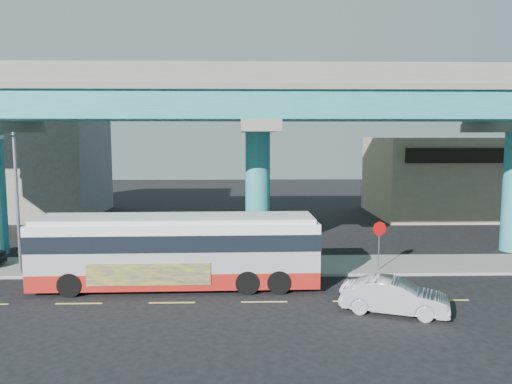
{
  "coord_description": "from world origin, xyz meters",
  "views": [
    {
      "loc": [
        -0.93,
        -21.26,
        7.21
      ],
      "look_at": [
        -0.24,
        4.0,
        4.33
      ],
      "focal_mm": 35.0,
      "sensor_mm": 36.0,
      "label": 1
    }
  ],
  "objects_px": {
    "transit_bus": "(177,248)",
    "stop_sign": "(379,235)",
    "sedan": "(394,296)",
    "street_lamp": "(11,183)"
  },
  "relations": [
    {
      "from": "transit_bus",
      "to": "stop_sign",
      "type": "height_order",
      "value": "transit_bus"
    },
    {
      "from": "transit_bus",
      "to": "stop_sign",
      "type": "distance_m",
      "value": 10.49
    },
    {
      "from": "sedan",
      "to": "stop_sign",
      "type": "xyz_separation_m",
      "value": [
        1.0,
        5.99,
        1.32
      ]
    },
    {
      "from": "transit_bus",
      "to": "stop_sign",
      "type": "relative_size",
      "value": 5.16
    },
    {
      "from": "sedan",
      "to": "transit_bus",
      "type": "bearing_deg",
      "value": 88.23
    },
    {
      "from": "street_lamp",
      "to": "stop_sign",
      "type": "relative_size",
      "value": 2.78
    },
    {
      "from": "sedan",
      "to": "street_lamp",
      "type": "relative_size",
      "value": 0.63
    },
    {
      "from": "transit_bus",
      "to": "stop_sign",
      "type": "bearing_deg",
      "value": 11.11
    },
    {
      "from": "street_lamp",
      "to": "stop_sign",
      "type": "xyz_separation_m",
      "value": [
        18.53,
        0.72,
        -2.85
      ]
    },
    {
      "from": "street_lamp",
      "to": "stop_sign",
      "type": "height_order",
      "value": "street_lamp"
    }
  ]
}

